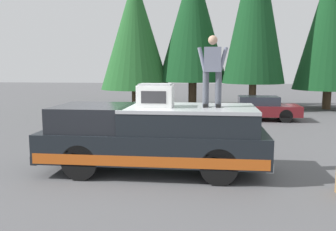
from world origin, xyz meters
name	(u,v)px	position (x,y,z in m)	size (l,w,h in m)	color
ground_plane	(127,173)	(0.00, 0.00, 0.00)	(90.00, 90.00, 0.00)	#565659
pickup_truck	(154,137)	(0.27, -0.64, 0.87)	(2.01, 5.54, 1.65)	black
compressor_unit	(156,95)	(0.11, -0.71, 1.93)	(0.65, 0.84, 0.56)	silver
person_on_truck_bed	(212,69)	(0.22, -2.05, 2.55)	(0.29, 0.72, 1.69)	#4C515B
parked_car_maroon	(256,108)	(9.34, -4.29, 0.58)	(1.64, 4.10, 1.16)	maroon
conifer_far_left	(331,21)	(14.35, -9.11, 5.26)	(4.14, 4.14, 9.35)	#4C3826
conifer_left	(255,4)	(13.61, -4.58, 6.18)	(3.66, 3.66, 10.80)	#4C3826
conifer_center_left	(193,21)	(15.09, -0.91, 5.45)	(4.44, 4.44, 9.32)	#4C3826
conifer_center_right	(135,33)	(14.67, 2.77, 4.72)	(4.47, 4.47, 8.34)	#4C3826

